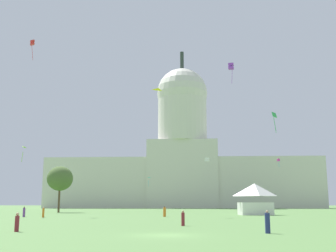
{
  "coord_description": "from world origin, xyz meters",
  "views": [
    {
      "loc": [
        1.95,
        -30.91,
        2.27
      ],
      "look_at": [
        -5.56,
        98.84,
        26.15
      ],
      "focal_mm": 44.97,
      "sensor_mm": 36.0,
      "label": 1
    }
  ],
  "objects_px": {
    "kite_green_low": "(274,117)",
    "kite_red_high": "(32,43)",
    "person_maroon_aisle_center": "(17,223)",
    "person_orange_near_tree_west": "(43,212)",
    "kite_turquoise_low": "(148,179)",
    "tree_west_far": "(60,179)",
    "kite_yellow_mid": "(159,90)",
    "person_maroon_mid_left": "(183,219)",
    "person_grey_mid_right": "(253,211)",
    "capitol_building": "(183,160)",
    "person_purple_front_right": "(24,212)",
    "kite_magenta_low": "(278,160)",
    "kite_violet_mid": "(231,66)",
    "kite_white_low": "(207,159)",
    "person_navy_edge_west": "(268,223)",
    "event_tent": "(255,199)",
    "person_orange_lawn_far_left": "(165,212)",
    "kite_lime_low": "(21,149)"
  },
  "relations": [
    {
      "from": "capitol_building",
      "to": "kite_violet_mid",
      "type": "bearing_deg",
      "value": -83.31
    },
    {
      "from": "capitol_building",
      "to": "person_orange_lawn_far_left",
      "type": "height_order",
      "value": "capitol_building"
    },
    {
      "from": "person_maroon_mid_left",
      "to": "person_grey_mid_right",
      "type": "height_order",
      "value": "person_maroon_mid_left"
    },
    {
      "from": "person_maroon_aisle_center",
      "to": "kite_white_low",
      "type": "height_order",
      "value": "kite_white_low"
    },
    {
      "from": "person_grey_mid_right",
      "to": "person_orange_near_tree_west",
      "type": "xyz_separation_m",
      "value": [
        -36.45,
        -22.78,
        0.13
      ]
    },
    {
      "from": "person_navy_edge_west",
      "to": "kite_magenta_low",
      "type": "relative_size",
      "value": 0.58
    },
    {
      "from": "capitol_building",
      "to": "person_navy_edge_west",
      "type": "xyz_separation_m",
      "value": [
        10.19,
        -161.6,
        -20.99
      ]
    },
    {
      "from": "person_orange_near_tree_west",
      "to": "kite_violet_mid",
      "type": "xyz_separation_m",
      "value": [
        32.31,
        17.7,
        29.76
      ]
    },
    {
      "from": "person_purple_front_right",
      "to": "person_grey_mid_right",
      "type": "bearing_deg",
      "value": -119.41
    },
    {
      "from": "kite_magenta_low",
      "to": "kite_turquoise_low",
      "type": "bearing_deg",
      "value": -52.22
    },
    {
      "from": "person_orange_near_tree_west",
      "to": "kite_white_low",
      "type": "height_order",
      "value": "kite_white_low"
    },
    {
      "from": "capitol_building",
      "to": "event_tent",
      "type": "distance_m",
      "value": 113.41
    },
    {
      "from": "person_purple_front_right",
      "to": "kite_white_low",
      "type": "distance_m",
      "value": 50.4
    },
    {
      "from": "tree_west_far",
      "to": "kite_red_high",
      "type": "relative_size",
      "value": 2.53
    },
    {
      "from": "kite_white_low",
      "to": "person_maroon_mid_left",
      "type": "bearing_deg",
      "value": -152.53
    },
    {
      "from": "kite_magenta_low",
      "to": "kite_violet_mid",
      "type": "relative_size",
      "value": 0.68
    },
    {
      "from": "person_grey_mid_right",
      "to": "kite_red_high",
      "type": "xyz_separation_m",
      "value": [
        -45.77,
        -8.51,
        34.69
      ]
    },
    {
      "from": "kite_yellow_mid",
      "to": "person_purple_front_right",
      "type": "bearing_deg",
      "value": 167.66
    },
    {
      "from": "event_tent",
      "to": "kite_yellow_mid",
      "type": "xyz_separation_m",
      "value": [
        -18.37,
        -7.9,
        20.07
      ]
    },
    {
      "from": "kite_turquoise_low",
      "to": "event_tent",
      "type": "bearing_deg",
      "value": 78.33
    },
    {
      "from": "person_maroon_aisle_center",
      "to": "kite_turquoise_low",
      "type": "xyz_separation_m",
      "value": [
        -3.17,
        132.18,
        11.05
      ]
    },
    {
      "from": "person_purple_front_right",
      "to": "person_navy_edge_west",
      "type": "xyz_separation_m",
      "value": [
        33.65,
        -36.39,
        0.01
      ]
    },
    {
      "from": "event_tent",
      "to": "person_maroon_aisle_center",
      "type": "relative_size",
      "value": 4.45
    },
    {
      "from": "capitol_building",
      "to": "person_grey_mid_right",
      "type": "distance_m",
      "value": 107.99
    },
    {
      "from": "person_navy_edge_west",
      "to": "kite_turquoise_low",
      "type": "distance_m",
      "value": 135.36
    },
    {
      "from": "event_tent",
      "to": "kite_green_low",
      "type": "relative_size",
      "value": 2.24
    },
    {
      "from": "tree_west_far",
      "to": "kite_white_low",
      "type": "relative_size",
      "value": 9.93
    },
    {
      "from": "kite_white_low",
      "to": "kite_turquoise_low",
      "type": "distance_m",
      "value": 63.03
    },
    {
      "from": "person_maroon_aisle_center",
      "to": "person_maroon_mid_left",
      "type": "bearing_deg",
      "value": 153.93
    },
    {
      "from": "kite_turquoise_low",
      "to": "kite_red_high",
      "type": "distance_m",
      "value": 89.06
    },
    {
      "from": "person_maroon_mid_left",
      "to": "kite_green_low",
      "type": "relative_size",
      "value": 0.51
    },
    {
      "from": "kite_white_low",
      "to": "kite_green_low",
      "type": "bearing_deg",
      "value": -138.1
    },
    {
      "from": "tree_west_far",
      "to": "kite_yellow_mid",
      "type": "distance_m",
      "value": 40.91
    },
    {
      "from": "person_maroon_mid_left",
      "to": "person_maroon_aisle_center",
      "type": "relative_size",
      "value": 1.02
    },
    {
      "from": "person_orange_near_tree_west",
      "to": "kite_violet_mid",
      "type": "distance_m",
      "value": 47.36
    },
    {
      "from": "kite_white_low",
      "to": "tree_west_far",
      "type": "bearing_deg",
      "value": 126.97
    },
    {
      "from": "person_maroon_aisle_center",
      "to": "person_orange_near_tree_west",
      "type": "height_order",
      "value": "person_orange_near_tree_west"
    },
    {
      "from": "tree_west_far",
      "to": "person_orange_near_tree_west",
      "type": "height_order",
      "value": "tree_west_far"
    },
    {
      "from": "person_grey_mid_right",
      "to": "kite_magenta_low",
      "type": "distance_m",
      "value": 65.06
    },
    {
      "from": "tree_west_far",
      "to": "person_navy_edge_west",
      "type": "relative_size",
      "value": 6.58
    },
    {
      "from": "tree_west_far",
      "to": "kite_yellow_mid",
      "type": "xyz_separation_m",
      "value": [
        26.72,
        -27.13,
        14.94
      ]
    },
    {
      "from": "kite_red_high",
      "to": "kite_green_low",
      "type": "bearing_deg",
      "value": 38.71
    },
    {
      "from": "person_maroon_mid_left",
      "to": "kite_yellow_mid",
      "type": "relative_size",
      "value": 0.84
    },
    {
      "from": "person_purple_front_right",
      "to": "kite_magenta_low",
      "type": "relative_size",
      "value": 0.57
    },
    {
      "from": "kite_lime_low",
      "to": "capitol_building",
      "type": "bearing_deg",
      "value": 170.18
    },
    {
      "from": "event_tent",
      "to": "person_orange_lawn_far_left",
      "type": "height_order",
      "value": "event_tent"
    },
    {
      "from": "person_purple_front_right",
      "to": "kite_violet_mid",
      "type": "height_order",
      "value": "kite_violet_mid"
    },
    {
      "from": "person_orange_lawn_far_left",
      "to": "person_navy_edge_west",
      "type": "bearing_deg",
      "value": 83.04
    },
    {
      "from": "tree_west_far",
      "to": "kite_violet_mid",
      "type": "xyz_separation_m",
      "value": [
        41.28,
        -18.22,
        22.29
      ]
    },
    {
      "from": "kite_green_low",
      "to": "kite_red_high",
      "type": "height_order",
      "value": "kite_red_high"
    }
  ]
}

